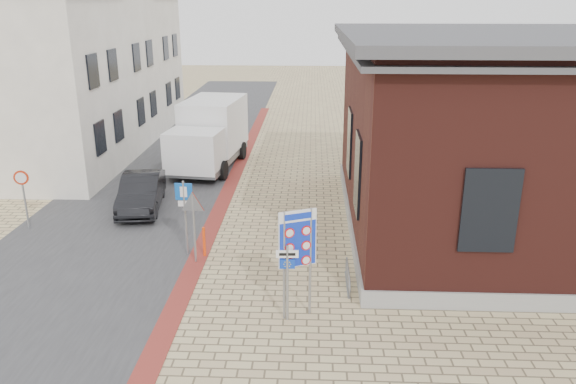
% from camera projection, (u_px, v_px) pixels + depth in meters
% --- Properties ---
extents(ground, '(120.00, 120.00, 0.00)m').
position_uv_depth(ground, '(247.00, 325.00, 14.13)').
color(ground, tan).
rests_on(ground, ground).
extents(road_strip, '(7.00, 60.00, 0.02)m').
position_uv_depth(road_strip, '(173.00, 161.00, 28.53)').
color(road_strip, '#38383A').
rests_on(road_strip, ground).
extents(curb_strip, '(0.60, 40.00, 0.02)m').
position_uv_depth(curb_strip, '(227.00, 194.00, 23.66)').
color(curb_strip, maroon).
rests_on(curb_strip, ground).
extents(brick_building, '(13.00, 13.00, 6.80)m').
position_uv_depth(brick_building, '(528.00, 131.00, 19.25)').
color(brick_building, gray).
rests_on(brick_building, ground).
extents(townhouse_near, '(7.40, 6.40, 8.30)m').
position_uv_depth(townhouse_near, '(26.00, 87.00, 24.58)').
color(townhouse_near, beige).
rests_on(townhouse_near, ground).
extents(townhouse_mid, '(7.40, 6.40, 9.10)m').
position_uv_depth(townhouse_mid, '(79.00, 63.00, 30.12)').
color(townhouse_mid, beige).
rests_on(townhouse_mid, ground).
extents(townhouse_far, '(7.40, 6.40, 8.30)m').
position_uv_depth(townhouse_far, '(117.00, 60.00, 35.93)').
color(townhouse_far, beige).
rests_on(townhouse_far, ground).
extents(bike_rack, '(0.08, 1.80, 0.60)m').
position_uv_depth(bike_rack, '(348.00, 277.00, 16.01)').
color(bike_rack, slate).
rests_on(bike_rack, ground).
extents(sedan, '(2.04, 4.31, 1.36)m').
position_uv_depth(sedan, '(141.00, 192.00, 21.84)').
color(sedan, black).
rests_on(sedan, ground).
extents(box_truck, '(3.17, 6.37, 3.21)m').
position_uv_depth(box_truck, '(210.00, 134.00, 27.08)').
color(box_truck, slate).
rests_on(box_truck, ground).
extents(border_sign, '(0.93, 0.43, 2.92)m').
position_uv_depth(border_sign, '(297.00, 241.00, 13.87)').
color(border_sign, gray).
rests_on(border_sign, ground).
extents(essen_sign, '(0.56, 0.07, 2.06)m').
position_uv_depth(essen_sign, '(287.00, 272.00, 13.94)').
color(essen_sign, gray).
rests_on(essen_sign, ground).
extents(parking_sign, '(0.54, 0.07, 2.47)m').
position_uv_depth(parking_sign, '(185.00, 205.00, 17.53)').
color(parking_sign, gray).
rests_on(parking_sign, ground).
extents(yield_sign, '(0.81, 0.10, 2.28)m').
position_uv_depth(yield_sign, '(193.00, 210.00, 16.96)').
color(yield_sign, gray).
rests_on(yield_sign, ground).
extents(speed_sign, '(0.51, 0.11, 2.18)m').
position_uv_depth(speed_sign, '(23.00, 191.00, 19.61)').
color(speed_sign, gray).
rests_on(speed_sign, ground).
extents(bollard, '(0.12, 0.12, 0.99)m').
position_uv_depth(bollard, '(204.00, 242.00, 17.76)').
color(bollard, '#FF430D').
rests_on(bollard, ground).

